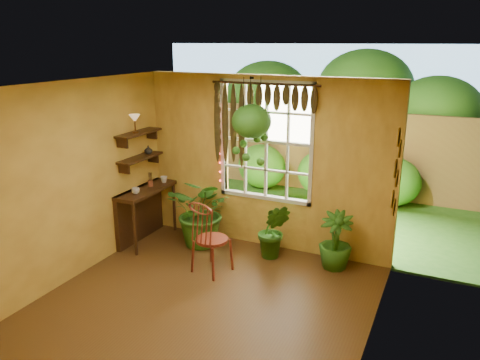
# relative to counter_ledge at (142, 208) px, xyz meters

# --- Properties ---
(floor) EXTENTS (4.50, 4.50, 0.00)m
(floor) POSITION_rel_counter_ledge_xyz_m (1.91, -1.60, -0.55)
(floor) COLOR #503517
(floor) RESTS_ON ground
(ceiling) EXTENTS (4.50, 4.50, 0.00)m
(ceiling) POSITION_rel_counter_ledge_xyz_m (1.91, -1.60, 2.15)
(ceiling) COLOR white
(ceiling) RESTS_ON wall_back
(wall_back) EXTENTS (4.00, 0.00, 4.00)m
(wall_back) POSITION_rel_counter_ledge_xyz_m (1.91, 0.65, 0.80)
(wall_back) COLOR #EAC24F
(wall_back) RESTS_ON floor
(wall_left) EXTENTS (0.00, 4.50, 4.50)m
(wall_left) POSITION_rel_counter_ledge_xyz_m (-0.09, -1.60, 0.80)
(wall_left) COLOR #EAC24F
(wall_left) RESTS_ON floor
(wall_right) EXTENTS (0.00, 4.50, 4.50)m
(wall_right) POSITION_rel_counter_ledge_xyz_m (3.91, -1.60, 0.80)
(wall_right) COLOR #EAC24F
(wall_right) RESTS_ON floor
(window) EXTENTS (1.52, 0.10, 1.86)m
(window) POSITION_rel_counter_ledge_xyz_m (1.91, 0.68, 1.15)
(window) COLOR silver
(window) RESTS_ON wall_back
(valance_vine) EXTENTS (1.70, 0.12, 1.10)m
(valance_vine) POSITION_rel_counter_ledge_xyz_m (1.82, 0.56, 1.73)
(valance_vine) COLOR #37230F
(valance_vine) RESTS_ON window
(string_lights) EXTENTS (0.03, 0.03, 1.54)m
(string_lights) POSITION_rel_counter_ledge_xyz_m (1.15, 0.59, 1.20)
(string_lights) COLOR #FF2633
(string_lights) RESTS_ON window
(wall_plates) EXTENTS (0.04, 0.32, 1.10)m
(wall_plates) POSITION_rel_counter_ledge_xyz_m (3.89, 0.19, 1.00)
(wall_plates) COLOR #FCE8CE
(wall_plates) RESTS_ON wall_right
(counter_ledge) EXTENTS (0.40, 1.20, 0.90)m
(counter_ledge) POSITION_rel_counter_ledge_xyz_m (0.00, 0.00, 0.00)
(counter_ledge) COLOR #37230F
(counter_ledge) RESTS_ON floor
(shelf_lower) EXTENTS (0.25, 0.90, 0.04)m
(shelf_lower) POSITION_rel_counter_ledge_xyz_m (0.03, 0.00, 0.85)
(shelf_lower) COLOR #37230F
(shelf_lower) RESTS_ON wall_left
(shelf_upper) EXTENTS (0.25, 0.90, 0.04)m
(shelf_upper) POSITION_rel_counter_ledge_xyz_m (0.03, 0.00, 1.25)
(shelf_upper) COLOR #37230F
(shelf_upper) RESTS_ON wall_left
(backyard) EXTENTS (14.00, 10.00, 12.00)m
(backyard) POSITION_rel_counter_ledge_xyz_m (2.15, 5.27, 0.73)
(backyard) COLOR #235919
(backyard) RESTS_ON ground
(windsor_chair) EXTENTS (0.57, 0.59, 1.25)m
(windsor_chair) POSITION_rel_counter_ledge_xyz_m (1.57, -0.55, -0.19)
(windsor_chair) COLOR maroon
(windsor_chair) RESTS_ON floor
(potted_plant_left) EXTENTS (1.05, 0.91, 1.16)m
(potted_plant_left) POSITION_rel_counter_ledge_xyz_m (1.04, 0.21, 0.03)
(potted_plant_left) COLOR #1A4D14
(potted_plant_left) RESTS_ON floor
(potted_plant_mid) EXTENTS (0.55, 0.48, 0.87)m
(potted_plant_mid) POSITION_rel_counter_ledge_xyz_m (2.22, 0.27, -0.12)
(potted_plant_mid) COLOR #1A4D14
(potted_plant_mid) RESTS_ON floor
(potted_plant_right) EXTENTS (0.57, 0.57, 0.85)m
(potted_plant_right) POSITION_rel_counter_ledge_xyz_m (3.14, 0.33, -0.13)
(potted_plant_right) COLOR #1A4D14
(potted_plant_right) RESTS_ON floor
(hanging_basket) EXTENTS (0.58, 0.58, 1.28)m
(hanging_basket) POSITION_rel_counter_ledge_xyz_m (1.82, 0.30, 1.43)
(hanging_basket) COLOR black
(hanging_basket) RESTS_ON ceiling
(cup_a) EXTENTS (0.15, 0.15, 0.10)m
(cup_a) POSITION_rel_counter_ledge_xyz_m (0.13, -0.29, 0.40)
(cup_a) COLOR silver
(cup_a) RESTS_ON counter_ledge
(cup_b) EXTENTS (0.12, 0.12, 0.11)m
(cup_b) POSITION_rel_counter_ledge_xyz_m (0.19, 0.40, 0.40)
(cup_b) COLOR beige
(cup_b) RESTS_ON counter_ledge
(brush_jar) EXTENTS (0.08, 0.08, 0.30)m
(brush_jar) POSITION_rel_counter_ledge_xyz_m (0.11, 0.13, 0.47)
(brush_jar) COLOR brown
(brush_jar) RESTS_ON counter_ledge
(shelf_vase) EXTENTS (0.15, 0.15, 0.14)m
(shelf_vase) POSITION_rel_counter_ledge_xyz_m (0.04, 0.22, 0.93)
(shelf_vase) COLOR #B2AD99
(shelf_vase) RESTS_ON shelf_lower
(tiffany_lamp) EXTENTS (0.17, 0.17, 0.29)m
(tiffany_lamp) POSITION_rel_counter_ledge_xyz_m (0.05, -0.10, 1.48)
(tiffany_lamp) COLOR brown
(tiffany_lamp) RESTS_ON shelf_upper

